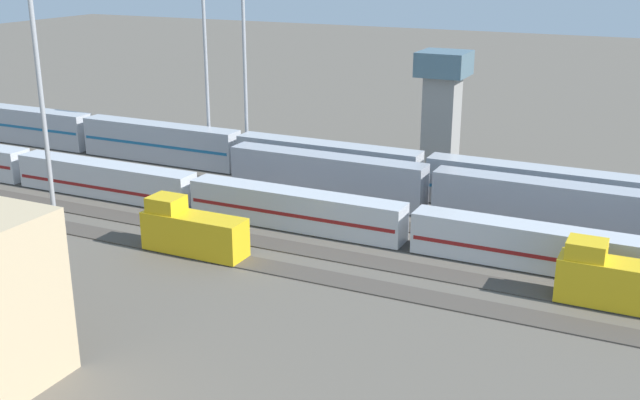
{
  "coord_description": "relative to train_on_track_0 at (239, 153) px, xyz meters",
  "views": [
    {
      "loc": [
        -38.45,
        67.22,
        26.78
      ],
      "look_at": [
        -6.23,
        0.08,
        2.5
      ],
      "focal_mm": 43.25,
      "sensor_mm": 36.0,
      "label": 1
    }
  ],
  "objects": [
    {
      "name": "ground_plane",
      "position": [
        -11.02,
        12.5,
        -2.61
      ],
      "size": [
        400.0,
        400.0,
        0.0
      ],
      "primitive_type": "plane",
      "color": "#60594F"
    },
    {
      "name": "track_bed_0",
      "position": [
        -11.02,
        0.0,
        -2.55
      ],
      "size": [
        140.0,
        2.8,
        0.12
      ],
      "primitive_type": "cube",
      "color": "#3D3833",
      "rests_on": "ground_plane"
    },
    {
      "name": "track_bed_1",
      "position": [
        -11.02,
        5.0,
        -2.55
      ],
      "size": [
        140.0,
        2.8,
        0.12
      ],
      "primitive_type": "cube",
      "color": "#3D3833",
      "rests_on": "ground_plane"
    },
    {
      "name": "track_bed_2",
      "position": [
        -11.02,
        10.0,
        -2.55
      ],
      "size": [
        140.0,
        2.8,
        0.12
      ],
      "primitive_type": "cube",
      "color": "#3D3833",
      "rests_on": "ground_plane"
    },
    {
      "name": "track_bed_3",
      "position": [
        -11.02,
        15.0,
        -2.55
      ],
      "size": [
        140.0,
        2.8,
        0.12
      ],
      "primitive_type": "cube",
      "color": "#3D3833",
      "rests_on": "ground_plane"
    },
    {
      "name": "track_bed_4",
      "position": [
        -11.02,
        20.0,
        -2.55
      ],
      "size": [
        140.0,
        2.8,
        0.12
      ],
      "primitive_type": "cube",
      "color": "#4C443D",
      "rests_on": "ground_plane"
    },
    {
      "name": "track_bed_5",
      "position": [
        -11.02,
        25.0,
        -2.55
      ],
      "size": [
        140.0,
        2.8,
        0.12
      ],
      "primitive_type": "cube",
      "color": "#4C443D",
      "rests_on": "ground_plane"
    },
    {
      "name": "train_on_track_0",
      "position": [
        0.0,
        0.0,
        0.0
      ],
      "size": [
        95.6,
        3.06,
        5.0
      ],
      "color": "#B7BABF",
      "rests_on": "ground_plane"
    },
    {
      "name": "train_on_track_3",
      "position": [
        -13.48,
        15.0,
        -0.55
      ],
      "size": [
        114.8,
        3.06,
        4.4
      ],
      "color": "black",
      "rests_on": "ground_plane"
    },
    {
      "name": "train_on_track_5",
      "position": [
        -10.14,
        25.0,
        -0.45
      ],
      "size": [
        10.0,
        3.0,
        5.0
      ],
      "color": "gold",
      "rests_on": "ground_plane"
    },
    {
      "name": "train_on_track_4",
      "position": [
        -46.75,
        20.0,
        -0.45
      ],
      "size": [
        10.0,
        3.0,
        5.0
      ],
      "color": "gold",
      "rests_on": "ground_plane"
    },
    {
      "name": "train_on_track_1",
      "position": [
        -26.48,
        5.0,
        0.01
      ],
      "size": [
        47.2,
        3.0,
        5.0
      ],
      "color": "#A8AAB2",
      "rests_on": "ground_plane"
    },
    {
      "name": "light_mast_0",
      "position": [
        0.77,
        -3.23,
        15.39
      ],
      "size": [
        2.8,
        0.7,
        28.42
      ],
      "color": "#9EA0A5",
      "rests_on": "ground_plane"
    },
    {
      "name": "light_mast_1",
      "position": [
        2.71,
        28.83,
        14.72
      ],
      "size": [
        2.8,
        0.7,
        27.19
      ],
      "color": "#9EA0A5",
      "rests_on": "ground_plane"
    },
    {
      "name": "light_mast_2",
      "position": [
        6.13,
        -2.63,
        13.13
      ],
      "size": [
        2.8,
        0.7,
        24.31
      ],
      "color": "#9EA0A5",
      "rests_on": "ground_plane"
    },
    {
      "name": "control_tower",
      "position": [
        -21.95,
        -13.03,
        6.02
      ],
      "size": [
        6.0,
        6.0,
        14.87
      ],
      "color": "gray",
      "rests_on": "ground_plane"
    }
  ]
}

